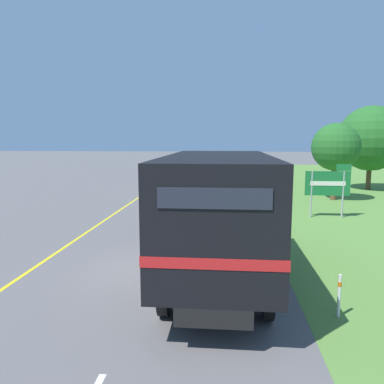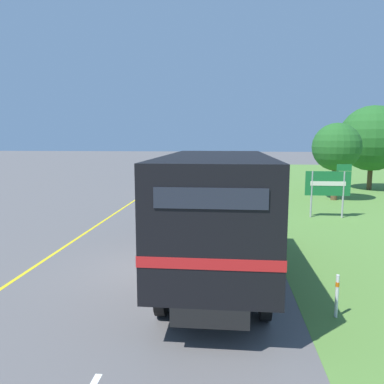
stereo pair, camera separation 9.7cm
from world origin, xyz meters
name	(u,v)px [view 2 (the right image)]	position (x,y,z in m)	size (l,w,h in m)	color
ground_plane	(157,268)	(0.00, 0.00, 0.00)	(200.00, 200.00, 0.00)	#5B5959
edge_line_yellow	(146,193)	(-3.70, 15.13, 0.00)	(0.12, 61.30, 0.01)	yellow
centre_dash_near	(159,265)	(0.00, 0.24, 0.00)	(0.12, 2.60, 0.01)	white
centre_dash_mid_a	(184,219)	(0.00, 6.84, 0.00)	(0.12, 2.60, 0.01)	white
centre_dash_mid_b	(196,198)	(0.00, 13.44, 0.00)	(0.12, 2.60, 0.01)	white
centre_dash_far	(203,185)	(0.00, 20.04, 0.00)	(0.12, 2.60, 0.01)	white
centre_dash_farthest	(207,177)	(0.00, 26.64, 0.00)	(0.12, 2.60, 0.01)	white
horse_trailer_truck	(217,207)	(1.77, -0.26, 1.93)	(2.59, 8.77, 3.40)	black
lead_car_white	(173,180)	(-1.77, 15.24, 0.94)	(1.80, 4.27, 1.84)	black
lead_car_white_ahead	(227,168)	(1.94, 25.02, 1.03)	(1.80, 3.94, 2.07)	black
lead_car_black_ahead	(196,162)	(-1.86, 35.74, 0.92)	(1.80, 3.86, 1.80)	black
highway_sign	(329,184)	(6.90, 7.90, 1.62)	(2.13, 0.09, 2.60)	#9E9EA3
roadside_tree_near	(337,147)	(8.68, 13.37, 3.27)	(2.94, 2.94, 4.77)	brown
roadside_tree_mid	(372,138)	(12.62, 18.46, 3.82)	(4.80, 4.80, 6.22)	#4C3823
delineator_post	(337,295)	(4.41, -2.66, 0.51)	(0.08, 0.08, 0.95)	white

